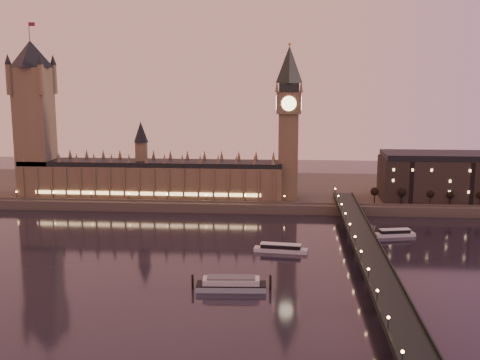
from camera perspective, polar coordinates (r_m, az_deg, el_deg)
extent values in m
plane|color=black|center=(298.92, -5.99, -7.57)|extent=(700.00, 700.00, 0.00)
cube|color=#423D35|center=(454.02, 1.48, -0.99)|extent=(560.00, 130.00, 6.00)
cube|color=brown|center=(418.03, -8.45, -0.11)|extent=(180.00, 26.00, 22.00)
cube|color=black|center=(415.99, -8.50, 1.60)|extent=(180.00, 22.00, 3.20)
cube|color=#FFCC7F|center=(406.24, -8.85, -1.28)|extent=(153.00, 0.25, 2.20)
cube|color=brown|center=(438.42, -18.84, 4.28)|extent=(22.00, 22.00, 88.00)
cone|color=black|center=(436.69, -19.25, 11.21)|extent=(31.68, 31.68, 18.00)
cylinder|color=black|center=(437.37, -19.36, 13.17)|extent=(0.44, 0.44, 12.00)
cube|color=maroon|center=(436.81, -19.13, 13.79)|extent=(4.00, 0.15, 2.50)
cube|color=brown|center=(404.74, 4.58, 2.21)|extent=(13.00, 13.00, 58.00)
cube|color=brown|center=(401.37, 4.65, 7.31)|extent=(16.00, 16.00, 14.00)
cylinder|color=#FFEAA5|center=(393.20, 4.65, 7.25)|extent=(9.60, 0.35, 9.60)
cylinder|color=#FFEAA5|center=(401.43, 3.47, 7.32)|extent=(0.35, 9.60, 9.60)
cube|color=black|center=(401.01, 4.67, 8.73)|extent=(13.00, 13.00, 6.00)
cone|color=black|center=(400.92, 4.70, 10.88)|extent=(17.68, 17.68, 24.00)
sphere|color=gold|center=(401.31, 4.73, 12.73)|extent=(2.00, 2.00, 2.00)
cube|color=black|center=(294.49, 11.99, -6.39)|extent=(13.00, 260.00, 2.00)
cube|color=black|center=(293.29, 10.77, -6.11)|extent=(0.60, 260.00, 1.00)
cube|color=black|center=(294.97, 13.22, -6.10)|extent=(0.60, 260.00, 1.00)
cube|color=black|center=(429.86, 20.48, 0.04)|extent=(110.00, 36.00, 28.00)
cube|color=black|center=(427.52, 20.61, 2.15)|extent=(108.00, 34.00, 4.00)
cylinder|color=black|center=(401.68, 12.90, -1.72)|extent=(0.70, 0.70, 7.65)
sphere|color=black|center=(400.89, 12.92, -1.16)|extent=(5.10, 5.10, 5.10)
cylinder|color=black|center=(404.34, 15.13, -1.74)|extent=(0.70, 0.70, 7.65)
sphere|color=black|center=(403.56, 15.15, -1.19)|extent=(5.10, 5.10, 5.10)
cylinder|color=black|center=(407.61, 17.32, -1.76)|extent=(0.70, 0.70, 7.65)
sphere|color=black|center=(406.83, 17.35, -1.21)|extent=(5.10, 5.10, 5.10)
cylinder|color=black|center=(411.46, 19.47, -1.77)|extent=(0.70, 0.70, 7.65)
sphere|color=black|center=(410.69, 19.51, -1.23)|extent=(5.10, 5.10, 5.10)
cylinder|color=black|center=(415.88, 21.58, -1.78)|extent=(0.70, 0.70, 7.65)
sphere|color=black|center=(415.12, 21.62, -1.24)|extent=(5.10, 5.10, 5.10)
cube|color=silver|center=(310.81, 3.88, -6.65)|extent=(27.84, 8.88, 2.01)
cube|color=black|center=(310.24, 3.88, -6.29)|extent=(20.66, 7.05, 2.01)
cube|color=silver|center=(309.91, 3.88, -6.08)|extent=(21.23, 7.34, 0.36)
cube|color=silver|center=(349.98, 14.46, -5.04)|extent=(23.34, 10.32, 1.92)
cube|color=black|center=(349.49, 14.48, -4.73)|extent=(17.36, 8.08, 1.92)
cube|color=silver|center=(349.21, 14.49, -4.55)|extent=(17.86, 8.40, 0.35)
cube|color=#8EA7B5|center=(258.17, -0.84, -10.14)|extent=(29.78, 9.89, 2.39)
cube|color=black|center=(257.68, -0.84, -9.84)|extent=(29.78, 9.89, 0.46)
cube|color=silver|center=(257.20, -0.84, -9.54)|extent=(24.23, 8.67, 2.39)
cube|color=#595B5E|center=(256.69, -0.84, -9.22)|extent=(20.52, 7.54, 0.64)
cylinder|color=black|center=(259.54, -4.52, -9.60)|extent=(1.01, 1.01, 6.24)
cylinder|color=black|center=(258.41, 2.90, -9.67)|extent=(1.01, 1.01, 6.24)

